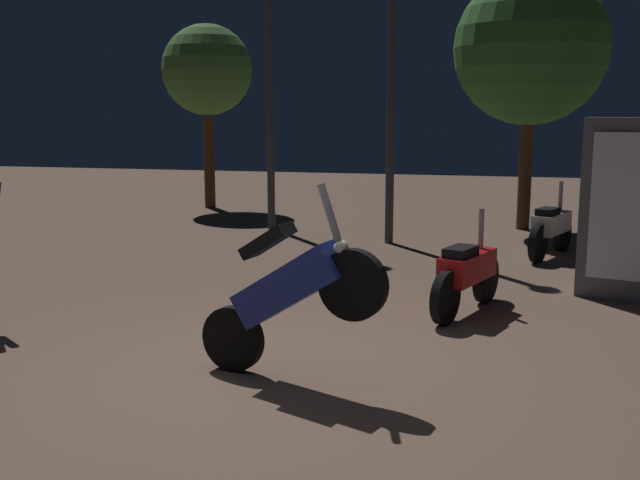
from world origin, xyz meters
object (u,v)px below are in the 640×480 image
(motorcycle_red_parked_left, at_px, (467,273))
(streetlamp_near, at_px, (269,31))
(streetlamp_far, at_px, (392,33))
(motorcycle_white_parked_right, at_px, (551,228))
(motorcycle_blue_foreground, at_px, (289,292))

(motorcycle_red_parked_left, distance_m, streetlamp_near, 7.10)
(streetlamp_near, xyz_separation_m, streetlamp_far, (2.34, -0.94, -0.18))
(streetlamp_near, height_order, streetlamp_far, streetlamp_near)
(streetlamp_far, bearing_deg, streetlamp_near, 158.09)
(streetlamp_far, bearing_deg, motorcycle_white_parked_right, -13.39)
(motorcycle_white_parked_right, distance_m, streetlamp_far, 3.95)
(motorcycle_white_parked_right, height_order, streetlamp_near, streetlamp_near)
(motorcycle_red_parked_left, bearing_deg, streetlamp_near, 56.99)
(streetlamp_far, bearing_deg, motorcycle_blue_foreground, -88.22)
(motorcycle_blue_foreground, bearing_deg, streetlamp_far, 104.24)
(motorcycle_red_parked_left, xyz_separation_m, streetlamp_far, (-1.49, 4.14, 2.95))
(motorcycle_red_parked_left, xyz_separation_m, streetlamp_near, (-3.83, 5.08, 3.13))
(motorcycle_white_parked_right, bearing_deg, streetlamp_near, 94.33)
(motorcycle_blue_foreground, relative_size, streetlamp_far, 0.30)
(motorcycle_white_parked_right, relative_size, streetlamp_near, 0.28)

